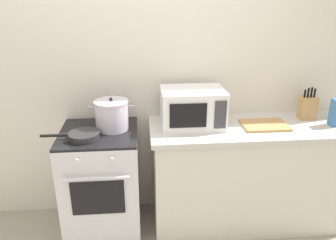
{
  "coord_description": "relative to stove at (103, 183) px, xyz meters",
  "views": [
    {
      "loc": [
        -0.01,
        -1.81,
        1.95
      ],
      "look_at": [
        0.19,
        0.6,
        1.0
      ],
      "focal_mm": 35.65,
      "sensor_mm": 36.0,
      "label": 1
    }
  ],
  "objects": [
    {
      "name": "back_wall",
      "position": [
        0.65,
        0.37,
        0.79
      ],
      "size": [
        4.4,
        0.1,
        2.5
      ],
      "primitive_type": "cube",
      "color": "silver",
      "rests_on": "ground_plane"
    },
    {
      "name": "lower_cabinet_right",
      "position": [
        1.25,
        0.02,
        -0.02
      ],
      "size": [
        1.64,
        0.56,
        0.88
      ],
      "primitive_type": "cube",
      "color": "beige",
      "rests_on": "ground_plane"
    },
    {
      "name": "countertop_right",
      "position": [
        1.25,
        0.02,
        0.44
      ],
      "size": [
        1.7,
        0.6,
        0.04
      ],
      "primitive_type": "cube",
      "color": "beige",
      "rests_on": "lower_cabinet_right"
    },
    {
      "name": "stove",
      "position": [
        0.0,
        0.0,
        0.0
      ],
      "size": [
        0.6,
        0.64,
        0.92
      ],
      "color": "silver",
      "rests_on": "ground_plane"
    },
    {
      "name": "stock_pot",
      "position": [
        0.11,
        0.06,
        0.58
      ],
      "size": [
        0.35,
        0.27,
        0.26
      ],
      "color": "silver",
      "rests_on": "stove"
    },
    {
      "name": "frying_pan",
      "position": [
        -0.1,
        -0.12,
        0.48
      ],
      "size": [
        0.43,
        0.23,
        0.05
      ],
      "color": "#28282B",
      "rests_on": "stove"
    },
    {
      "name": "microwave",
      "position": [
        0.75,
        0.08,
        0.61
      ],
      "size": [
        0.5,
        0.37,
        0.3
      ],
      "color": "white",
      "rests_on": "countertop_right"
    },
    {
      "name": "cutting_board",
      "position": [
        1.33,
        0.0,
        0.47
      ],
      "size": [
        0.36,
        0.26,
        0.02
      ],
      "primitive_type": "cube",
      "color": "tan",
      "rests_on": "countertop_right"
    },
    {
      "name": "knife_block",
      "position": [
        1.74,
        0.14,
        0.56
      ],
      "size": [
        0.13,
        0.1,
        0.27
      ],
      "color": "tan",
      "rests_on": "countertop_right"
    },
    {
      "name": "pasta_box",
      "position": [
        1.9,
        -0.03,
        0.57
      ],
      "size": [
        0.08,
        0.08,
        0.22
      ],
      "primitive_type": "cube",
      "color": "teal",
      "rests_on": "countertop_right"
    }
  ]
}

